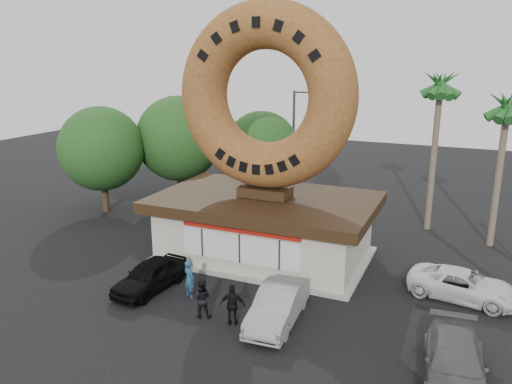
{
  "coord_description": "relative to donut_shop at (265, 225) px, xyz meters",
  "views": [
    {
      "loc": [
        9.42,
        -16.81,
        10.3
      ],
      "look_at": [
        0.36,
        4.0,
        4.08
      ],
      "focal_mm": 35.0,
      "sensor_mm": 36.0,
      "label": 1
    }
  ],
  "objects": [
    {
      "name": "street_lamp",
      "position": [
        -1.86,
        10.02,
        2.72
      ],
      "size": [
        2.11,
        0.2,
        8.0
      ],
      "color": "#59595E",
      "rests_on": "ground"
    },
    {
      "name": "ground",
      "position": [
        0.0,
        -5.98,
        -1.77
      ],
      "size": [
        90.0,
        90.0,
        0.0
      ],
      "primitive_type": "plane",
      "color": "black",
      "rests_on": "ground"
    },
    {
      "name": "car_black",
      "position": [
        -3.26,
        -5.68,
        -1.07
      ],
      "size": [
        2.03,
        4.21,
        1.39
      ],
      "primitive_type": "imported",
      "rotation": [
        0.0,
        0.0,
        -0.1
      ],
      "color": "black",
      "rests_on": "ground"
    },
    {
      "name": "car_white",
      "position": [
        9.79,
        -0.98,
        -1.12
      ],
      "size": [
        4.89,
        2.79,
        1.29
      ],
      "primitive_type": "imported",
      "rotation": [
        0.0,
        0.0,
        1.42
      ],
      "color": "silver",
      "rests_on": "ground"
    },
    {
      "name": "tree_far",
      "position": [
        -13.0,
        3.02,
        2.56
      ],
      "size": [
        5.6,
        5.6,
        7.14
      ],
      "color": "#473321",
      "rests_on": "ground"
    },
    {
      "name": "person_center",
      "position": [
        0.1,
        -6.9,
        -0.95
      ],
      "size": [
        0.96,
        0.86,
        1.63
      ],
      "primitive_type": "imported",
      "rotation": [
        0.0,
        0.0,
        3.51
      ],
      "color": "black",
      "rests_on": "ground"
    },
    {
      "name": "person_right",
      "position": [
        1.53,
        -6.96,
        -0.91
      ],
      "size": [
        1.08,
        0.67,
        1.71
      ],
      "primitive_type": "imported",
      "rotation": [
        0.0,
        0.0,
        3.41
      ],
      "color": "black",
      "rests_on": "ground"
    },
    {
      "name": "donut_shop",
      "position": [
        0.0,
        0.0,
        0.0
      ],
      "size": [
        11.2,
        7.2,
        3.8
      ],
      "color": "#BAAF9F",
      "rests_on": "ground"
    },
    {
      "name": "palm_far",
      "position": [
        11.0,
        6.52,
        5.72
      ],
      "size": [
        2.6,
        2.6,
        8.75
      ],
      "color": "#726651",
      "rests_on": "ground"
    },
    {
      "name": "palm_near",
      "position": [
        7.5,
        8.02,
        6.65
      ],
      "size": [
        2.6,
        2.6,
        9.75
      ],
      "color": "#726651",
      "rests_on": "ground"
    },
    {
      "name": "car_grey",
      "position": [
        9.7,
        -7.3,
        -1.09
      ],
      "size": [
        2.31,
        4.84,
        1.36
      ],
      "primitive_type": "imported",
      "rotation": [
        0.0,
        0.0,
        0.09
      ],
      "color": "#595B5E",
      "rests_on": "ground"
    },
    {
      "name": "tree_west",
      "position": [
        -9.5,
        7.02,
        2.87
      ],
      "size": [
        6.0,
        6.0,
        7.65
      ],
      "color": "#473321",
      "rests_on": "ground"
    },
    {
      "name": "giant_donut",
      "position": [
        0.0,
        0.02,
        6.59
      ],
      "size": [
        9.11,
        2.32,
        9.11
      ],
      "primitive_type": "torus",
      "rotation": [
        1.57,
        0.0,
        0.0
      ],
      "color": "#97632C",
      "rests_on": "donut_shop"
    },
    {
      "name": "car_silver",
      "position": [
        3.07,
        -6.04,
        -1.04
      ],
      "size": [
        1.82,
        4.5,
        1.45
      ],
      "primitive_type": "imported",
      "rotation": [
        0.0,
        0.0,
        0.06
      ],
      "color": "#959599",
      "rests_on": "ground"
    },
    {
      "name": "person_left",
      "position": [
        -1.26,
        -5.59,
        -0.91
      ],
      "size": [
        0.74,
        0.63,
        1.72
      ],
      "primitive_type": "imported",
      "rotation": [
        0.0,
        0.0,
        2.73
      ],
      "color": "navy",
      "rests_on": "ground"
    },
    {
      "name": "tree_mid",
      "position": [
        -4.0,
        9.02,
        2.25
      ],
      "size": [
        5.2,
        5.2,
        6.63
      ],
      "color": "#473321",
      "rests_on": "ground"
    }
  ]
}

